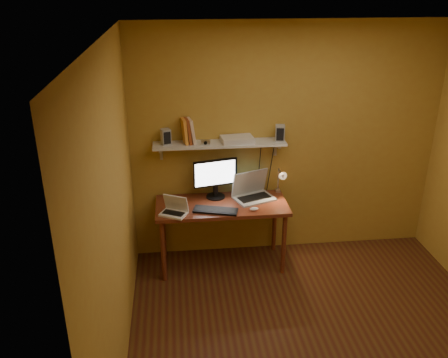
{
  "coord_description": "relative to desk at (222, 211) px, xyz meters",
  "views": [
    {
      "loc": [
        -1.22,
        -3.23,
        2.99
      ],
      "look_at": [
        -0.74,
        1.18,
        1.08
      ],
      "focal_mm": 38.0,
      "sensor_mm": 36.0,
      "label": 1
    }
  ],
  "objects": [
    {
      "name": "speaker_right",
      "position": [
        0.64,
        0.18,
        0.8
      ],
      "size": [
        0.11,
        0.11,
        0.17
      ],
      "primitive_type": "cube",
      "rotation": [
        0.0,
        0.0,
        -0.19
      ],
      "color": "#999DA2",
      "rests_on": "wall_shelf"
    },
    {
      "name": "keyboard",
      "position": [
        -0.08,
        -0.17,
        0.1
      ],
      "size": [
        0.48,
        0.27,
        0.02
      ],
      "primitive_type": "cube",
      "rotation": [
        0.0,
        0.0,
        -0.28
      ],
      "color": "black",
      "rests_on": "desk"
    },
    {
      "name": "desk",
      "position": [
        0.0,
        0.0,
        0.0
      ],
      "size": [
        1.4,
        0.6,
        0.75
      ],
      "color": "brown",
      "rests_on": "ground"
    },
    {
      "name": "wall_shelf",
      "position": [
        0.0,
        0.19,
        0.69
      ],
      "size": [
        1.4,
        0.25,
        0.21
      ],
      "color": "silver",
      "rests_on": "room"
    },
    {
      "name": "mouse",
      "position": [
        0.32,
        -0.19,
        0.1
      ],
      "size": [
        0.1,
        0.07,
        0.03
      ],
      "primitive_type": "ellipsoid",
      "rotation": [
        0.0,
        0.0,
        0.11
      ],
      "color": "silver",
      "rests_on": "desk"
    },
    {
      "name": "laptop",
      "position": [
        0.35,
        0.13,
        0.16
      ],
      "size": [
        0.49,
        0.42,
        0.3
      ],
      "rotation": [
        0.0,
        0.0,
        0.36
      ],
      "color": "#999DA2",
      "rests_on": "desk"
    },
    {
      "name": "monitor",
      "position": [
        -0.05,
        0.18,
        0.33
      ],
      "size": [
        0.48,
        0.24,
        0.44
      ],
      "rotation": [
        0.0,
        0.0,
        0.22
      ],
      "color": "black",
      "rests_on": "desk"
    },
    {
      "name": "books",
      "position": [
        -0.33,
        0.22,
        0.84
      ],
      "size": [
        0.16,
        0.19,
        0.26
      ],
      "color": "orange",
      "rests_on": "wall_shelf"
    },
    {
      "name": "desk_lamp",
      "position": [
        0.66,
        0.13,
        0.29
      ],
      "size": [
        0.09,
        0.23,
        0.38
      ],
      "color": "silver",
      "rests_on": "desk"
    },
    {
      "name": "router",
      "position": [
        0.19,
        0.2,
        0.74
      ],
      "size": [
        0.36,
        0.26,
        0.06
      ],
      "primitive_type": "cube",
      "rotation": [
        0.0,
        0.0,
        0.1
      ],
      "color": "silver",
      "rests_on": "wall_shelf"
    },
    {
      "name": "speaker_left",
      "position": [
        -0.56,
        0.2,
        0.79
      ],
      "size": [
        0.12,
        0.12,
        0.16
      ],
      "primitive_type": "cube",
      "rotation": [
        0.0,
        0.0,
        0.33
      ],
      "color": "#999DA2",
      "rests_on": "wall_shelf"
    },
    {
      "name": "shelf_camera",
      "position": [
        -0.15,
        0.13,
        0.74
      ],
      "size": [
        0.1,
        0.05,
        0.06
      ],
      "color": "silver",
      "rests_on": "wall_shelf"
    },
    {
      "name": "netbook",
      "position": [
        -0.5,
        -0.17,
        0.14
      ],
      "size": [
        0.32,
        0.28,
        0.2
      ],
      "rotation": [
        0.0,
        0.0,
        -0.47
      ],
      "color": "silver",
      "rests_on": "desk"
    },
    {
      "name": "room",
      "position": [
        0.75,
        -1.28,
        0.64
      ],
      "size": [
        3.44,
        3.24,
        2.64
      ],
      "color": "#4E3014",
      "rests_on": "ground"
    }
  ]
}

